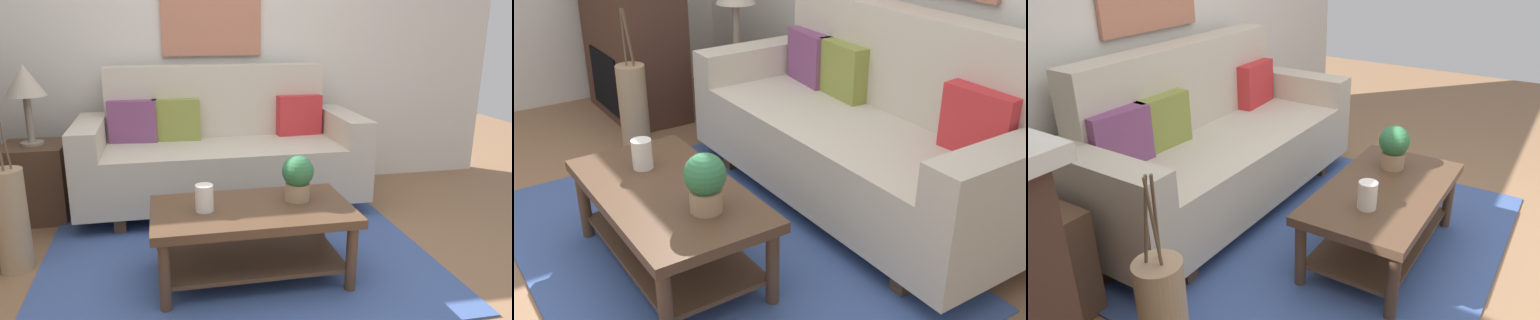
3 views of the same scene
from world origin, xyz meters
TOP-DOWN VIEW (x-y plane):
  - ground_plane at (0.00, 0.00)m, footprint 9.15×9.15m
  - wall_back at (0.00, 1.97)m, footprint 5.15×0.10m
  - area_rug at (0.00, 0.50)m, footprint 2.35×1.73m
  - couch at (0.03, 1.43)m, footprint 2.13×0.84m
  - throw_pillow_plum at (-0.63, 1.56)m, footprint 0.37×0.16m
  - throw_pillow_olive at (-0.30, 1.56)m, footprint 0.37×0.14m
  - throw_pillow_crimson at (0.68, 1.56)m, footprint 0.37×0.15m
  - coffee_table at (0.04, 0.26)m, footprint 1.10×0.60m
  - tabletop_vase at (-0.22, 0.26)m, footprint 0.10×0.10m
  - potted_plant_tabletop at (0.31, 0.32)m, footprint 0.18×0.18m
  - side_table at (-1.34, 1.45)m, footprint 0.44×0.44m
  - table_lamp at (-1.34, 1.45)m, footprint 0.28×0.28m
  - floor_vase at (-1.30, 0.63)m, footprint 0.19×0.19m
  - floor_vase_branch_a at (-1.28, 0.63)m, footprint 0.04×0.04m
  - framed_painting at (0.03, 1.90)m, footprint 0.81×0.03m

SIDE VIEW (x-z plane):
  - ground_plane at x=0.00m, z-range 0.00..0.00m
  - area_rug at x=0.00m, z-range 0.00..0.01m
  - side_table at x=-1.34m, z-range 0.00..0.56m
  - floor_vase at x=-1.30m, z-range 0.00..0.61m
  - coffee_table at x=0.04m, z-range 0.10..0.53m
  - couch at x=0.03m, z-range -0.11..0.97m
  - tabletop_vase at x=-0.22m, z-range 0.43..0.58m
  - potted_plant_tabletop at x=0.31m, z-range 0.44..0.70m
  - throw_pillow_plum at x=-0.63m, z-range 0.52..0.84m
  - throw_pillow_olive at x=-0.30m, z-range 0.52..0.84m
  - throw_pillow_crimson at x=0.68m, z-range 0.52..0.84m
  - floor_vase_branch_a at x=-1.28m, z-range 0.61..0.97m
  - table_lamp at x=-1.34m, z-range 0.71..1.28m
  - wall_back at x=0.00m, z-range 0.00..2.70m
  - framed_painting at x=0.03m, z-range 1.14..1.84m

